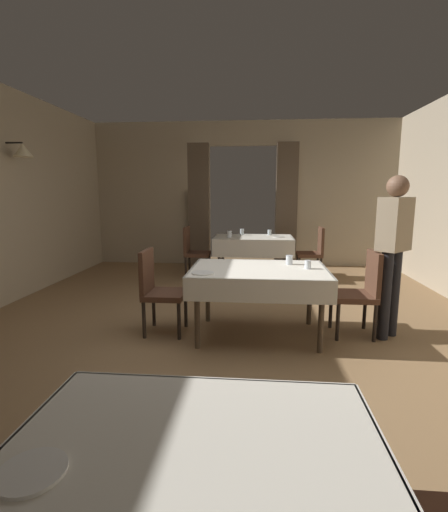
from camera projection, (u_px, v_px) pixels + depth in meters
name	position (u px, v px, depth m)	size (l,w,h in m)	color
ground	(226.00, 337.00, 4.01)	(10.08, 10.08, 0.00)	olive
wall_back	(243.00, 194.00, 7.86)	(6.40, 0.27, 3.00)	tan
dining_table_near	(192.00, 483.00, 1.16)	(1.25, 0.99, 0.75)	#4C3D2D
dining_table_mid	(259.00, 276.00, 3.97)	(1.45, 1.03, 0.75)	#4C3D2D
dining_table_far	(253.00, 242.00, 6.76)	(1.42, 0.91, 0.75)	#4C3D2D
chair_mid_left	(158.00, 287.00, 4.08)	(0.44, 0.44, 0.93)	black
chair_mid_right	(361.00, 289.00, 4.00)	(0.44, 0.44, 0.93)	black
chair_far_left	(193.00, 250.00, 6.77)	(0.44, 0.44, 0.93)	black
chair_far_right	(314.00, 250.00, 6.71)	(0.44, 0.44, 0.93)	black
plate_near_a	(32.00, 472.00, 1.07)	(0.20, 0.20, 0.01)	white
plate_mid_a	(203.00, 273.00, 3.69)	(0.22, 0.22, 0.01)	white
glass_mid_b	(308.00, 265.00, 3.91)	(0.07, 0.07, 0.09)	silver
glass_mid_c	(289.00, 260.00, 4.15)	(0.08, 0.08, 0.10)	silver
glass_far_a	(229.00, 234.00, 6.63)	(0.08, 0.08, 0.12)	silver
glass_far_b	(242.00, 232.00, 7.01)	(0.07, 0.07, 0.11)	silver
plate_far_c	(279.00, 237.00, 6.67)	(0.20, 0.20, 0.01)	white
glass_far_d	(269.00, 232.00, 6.98)	(0.07, 0.07, 0.10)	silver
person_waiter_by_doorway	(393.00, 243.00, 3.86)	(0.41, 0.41, 1.72)	black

